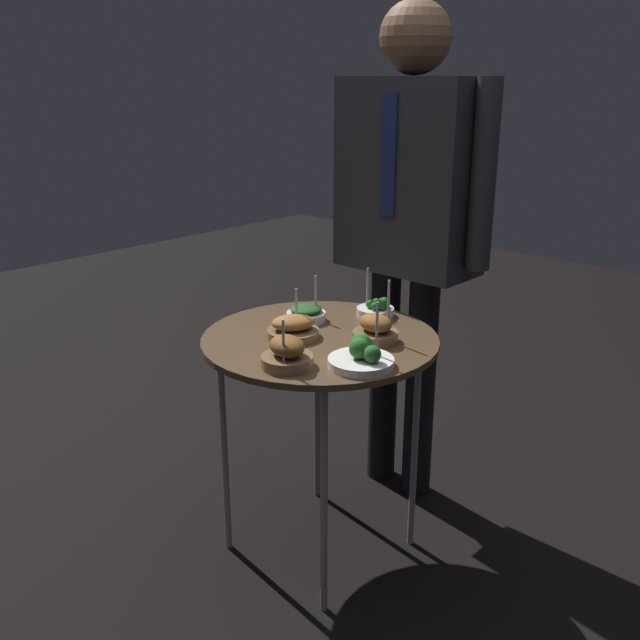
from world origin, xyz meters
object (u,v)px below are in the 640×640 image
(bowl_roast_center, at_px, (287,354))
(bowl_broccoli_far_rim, at_px, (377,309))
(bowl_spinach_back_right, at_px, (306,314))
(serving_cart, at_px, (320,353))
(bowl_broccoli_front_left, at_px, (362,356))
(bowl_roast_mid_right, at_px, (376,330))
(waiter_figure, at_px, (409,201))
(bowl_roast_front_right, at_px, (293,328))

(bowl_roast_center, distance_m, bowl_broccoli_far_rim, 0.48)
(bowl_broccoli_far_rim, bearing_deg, bowl_spinach_back_right, -125.97)
(serving_cart, xyz_separation_m, bowl_broccoli_front_left, (0.23, -0.09, 0.08))
(bowl_roast_center, height_order, bowl_broccoli_far_rim, bowl_broccoli_far_rim)
(bowl_roast_center, bearing_deg, bowl_roast_mid_right, 80.13)
(serving_cart, xyz_separation_m, bowl_spinach_back_right, (-0.12, 0.07, 0.07))
(bowl_spinach_back_right, bearing_deg, waiter_figure, 78.74)
(bowl_spinach_back_right, distance_m, bowl_roast_front_right, 0.15)
(bowl_roast_mid_right, relative_size, bowl_broccoli_front_left, 1.04)
(bowl_spinach_back_right, xyz_separation_m, bowl_roast_front_right, (0.07, -0.13, 0.01))
(bowl_spinach_back_right, bearing_deg, bowl_broccoli_far_rim, 54.03)
(bowl_roast_mid_right, bearing_deg, bowl_roast_front_right, -145.20)
(bowl_roast_mid_right, relative_size, bowl_broccoli_far_rim, 1.18)
(bowl_roast_mid_right, height_order, bowl_roast_front_right, bowl_roast_mid_right)
(serving_cart, relative_size, waiter_figure, 0.43)
(serving_cart, bearing_deg, bowl_spinach_back_right, 149.95)
(bowl_spinach_back_right, bearing_deg, bowl_roast_mid_right, 1.08)
(bowl_broccoli_far_rim, bearing_deg, serving_cart, -91.40)
(bowl_broccoli_front_left, bearing_deg, waiter_figure, 116.18)
(bowl_roast_center, xyz_separation_m, bowl_broccoli_front_left, (0.14, 0.13, -0.01))
(bowl_roast_front_right, relative_size, bowl_broccoli_far_rim, 1.02)
(serving_cart, bearing_deg, bowl_broccoli_far_rim, 88.60)
(bowl_spinach_back_right, height_order, waiter_figure, waiter_figure)
(bowl_roast_front_right, xyz_separation_m, waiter_figure, (0.01, 0.52, 0.30))
(bowl_broccoli_far_rim, relative_size, waiter_figure, 0.09)
(bowl_spinach_back_right, distance_m, bowl_broccoli_far_rim, 0.22)
(bowl_broccoli_front_left, bearing_deg, bowl_spinach_back_right, 155.73)
(bowl_roast_front_right, xyz_separation_m, bowl_broccoli_front_left, (0.28, -0.03, -0.00))
(bowl_roast_front_right, height_order, bowl_broccoli_front_left, bowl_broccoli_front_left)
(serving_cart, height_order, bowl_roast_front_right, bowl_roast_front_right)
(bowl_roast_mid_right, relative_size, bowl_roast_front_right, 1.16)
(bowl_broccoli_front_left, relative_size, waiter_figure, 0.11)
(bowl_broccoli_far_rim, bearing_deg, bowl_roast_mid_right, -52.38)
(bowl_roast_front_right, bearing_deg, serving_cart, 47.71)
(serving_cart, distance_m, waiter_figure, 0.60)
(bowl_roast_mid_right, xyz_separation_m, bowl_roast_center, (-0.05, -0.29, 0.00))
(serving_cart, relative_size, bowl_spinach_back_right, 5.11)
(serving_cart, xyz_separation_m, bowl_roast_mid_right, (0.14, 0.08, 0.08))
(bowl_roast_front_right, xyz_separation_m, bowl_broccoli_far_rim, (0.06, 0.31, -0.01))
(serving_cart, distance_m, bowl_roast_mid_right, 0.18)
(bowl_spinach_back_right, relative_size, bowl_broccoli_far_rim, 0.92)
(waiter_figure, bearing_deg, bowl_roast_mid_right, -64.50)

